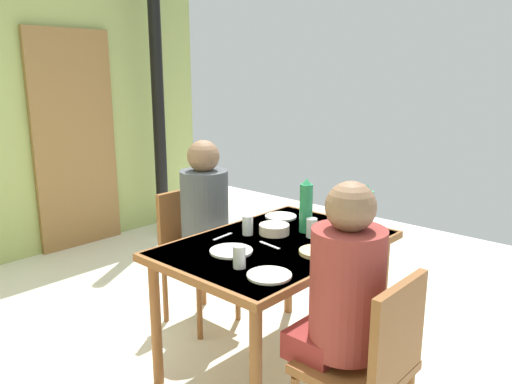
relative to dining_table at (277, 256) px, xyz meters
name	(u,v)px	position (x,y,z in m)	size (l,w,h in m)	color
door_wooden	(75,141)	(0.33, 2.70, 0.34)	(0.80, 0.05, 2.00)	olive
stove_pipe_column	(158,94)	(1.09, 2.43, 0.75)	(0.12, 0.12, 2.81)	black
dining_table	(277,256)	(0.00, 0.00, 0.00)	(1.25, 0.84, 0.74)	brown
chair_near_diner	(370,363)	(-0.34, -0.77, -0.16)	(0.40, 0.40, 0.87)	brown
chair_far_diner	(193,247)	(0.07, 0.77, -0.16)	(0.40, 0.40, 0.87)	brown
person_near_diner	(344,287)	(-0.34, -0.64, 0.12)	(0.30, 0.37, 0.77)	maroon
person_far_diner	(206,210)	(0.07, 0.64, 0.12)	(0.30, 0.37, 0.77)	#56524E
water_bottle_green_near	(366,213)	(0.37, -0.32, 0.22)	(0.07, 0.07, 0.30)	#3E8968
water_bottle_green_far	(306,207)	(0.24, -0.01, 0.23)	(0.07, 0.07, 0.31)	#278652
serving_bowl_center	(274,229)	(0.09, 0.10, 0.11)	(0.17, 0.17, 0.06)	beige
dinner_plate_near_left	(231,251)	(-0.28, 0.07, 0.09)	(0.22, 0.22, 0.01)	white
dinner_plate_near_right	(351,227)	(0.47, -0.17, 0.09)	(0.22, 0.22, 0.01)	white
dinner_plate_far_center	(281,216)	(0.37, 0.27, 0.09)	(0.20, 0.20, 0.01)	white
dinner_plate_far_side	(269,275)	(-0.38, -0.28, 0.09)	(0.20, 0.20, 0.01)	white
drinking_glass_by_near_diner	(312,228)	(0.19, -0.09, 0.13)	(0.06, 0.06, 0.11)	silver
drinking_glass_by_far_diner	(239,257)	(-0.40, -0.10, 0.13)	(0.06, 0.06, 0.11)	silver
drinking_glass_spare_center	(248,225)	(-0.02, 0.20, 0.14)	(0.06, 0.06, 0.11)	silver
bread_plate_sliced	(318,252)	(0.00, -0.27, 0.09)	(0.19, 0.19, 0.02)	#DBB77A
cutlery_knife_near	(269,245)	(-0.07, -0.01, 0.08)	(0.15, 0.02, 0.00)	silver
cutlery_fork_near	(223,236)	(-0.14, 0.27, 0.08)	(0.15, 0.02, 0.00)	silver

